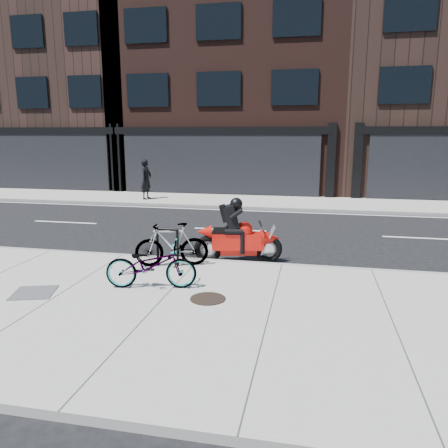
% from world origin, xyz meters
% --- Properties ---
extents(ground, '(120.00, 120.00, 0.00)m').
position_xyz_m(ground, '(0.00, 0.00, 0.00)').
color(ground, black).
rests_on(ground, ground).
extents(sidewalk_near, '(60.00, 6.00, 0.13)m').
position_xyz_m(sidewalk_near, '(0.00, -5.00, 0.07)').
color(sidewalk_near, gray).
rests_on(sidewalk_near, ground).
extents(sidewalk_far, '(60.00, 3.50, 0.13)m').
position_xyz_m(sidewalk_far, '(0.00, 7.75, 0.07)').
color(sidewalk_far, gray).
rests_on(sidewalk_far, ground).
extents(building_midwest, '(10.00, 10.00, 12.00)m').
position_xyz_m(building_midwest, '(-12.00, 14.50, 6.00)').
color(building_midwest, black).
rests_on(building_midwest, ground).
extents(building_center, '(12.00, 10.00, 14.50)m').
position_xyz_m(building_center, '(-2.00, 14.50, 7.25)').
color(building_center, black).
rests_on(building_center, ground).
extents(bike_rack, '(0.53, 0.08, 0.89)m').
position_xyz_m(bike_rack, '(-0.57, -2.60, 0.65)').
color(bike_rack, black).
rests_on(bike_rack, sidewalk_near).
extents(bicycle_front, '(1.87, 0.96, 0.94)m').
position_xyz_m(bicycle_front, '(-0.41, -4.07, 0.60)').
color(bicycle_front, gray).
rests_on(bicycle_front, sidewalk_near).
extents(bicycle_rear, '(1.74, 0.95, 1.01)m').
position_xyz_m(bicycle_rear, '(-0.47, -2.60, 0.63)').
color(bicycle_rear, gray).
rests_on(bicycle_rear, sidewalk_near).
extents(motorcycle, '(2.16, 0.75, 1.62)m').
position_xyz_m(motorcycle, '(0.99, -1.58, 0.66)').
color(motorcycle, black).
rests_on(motorcycle, ground).
extents(pedestrian, '(0.53, 0.73, 1.84)m').
position_xyz_m(pedestrian, '(-4.92, 7.13, 1.05)').
color(pedestrian, black).
rests_on(pedestrian, sidewalk_far).
extents(manhole_cover, '(0.68, 0.68, 0.02)m').
position_xyz_m(manhole_cover, '(0.82, -4.44, 0.14)').
color(manhole_cover, black).
rests_on(manhole_cover, sidewalk_near).
extents(utility_grate, '(0.94, 0.94, 0.02)m').
position_xyz_m(utility_grate, '(-2.52, -4.81, 0.14)').
color(utility_grate, '#545356').
rests_on(utility_grate, sidewalk_near).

